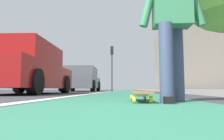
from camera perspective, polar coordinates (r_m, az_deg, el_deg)
ground_plane at (r=10.87m, az=4.17°, el=-6.11°), size 80.00×80.00×0.00m
bike_lane_paint at (r=24.87m, az=4.35°, el=-5.69°), size 56.00×1.82×0.00m
lane_stripe_white at (r=20.90m, az=1.40°, el=-5.76°), size 52.00×0.16×0.01m
sidewalk_curb at (r=19.16m, az=14.47°, el=-5.42°), size 52.00×3.20×0.14m
building_facade at (r=24.25m, az=19.35°, el=7.13°), size 40.00×1.20×10.54m
skateboard at (r=2.36m, az=7.85°, el=-6.49°), size 0.84×0.22×0.11m
skater_person at (r=2.40m, az=16.35°, el=14.25°), size 0.46×0.72×1.64m
parked_car_near at (r=6.54m, az=-23.09°, el=-0.04°), size 4.22×2.02×1.47m
parked_car_mid at (r=12.87m, az=-8.48°, el=-2.74°), size 4.19×2.09×1.49m
traffic_light at (r=19.65m, az=-0.02°, el=2.86°), size 0.33×0.28×4.28m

